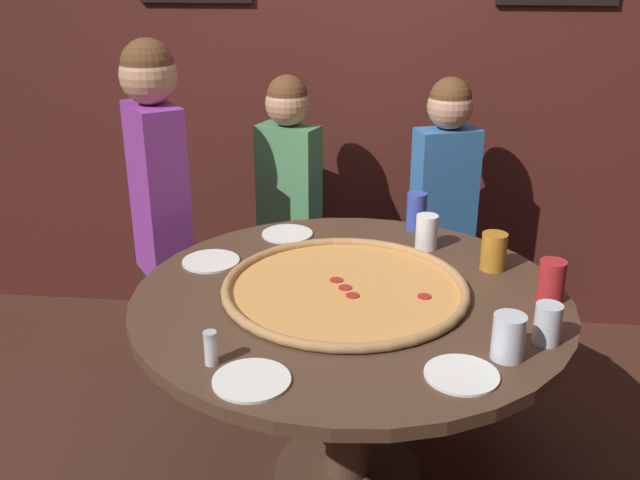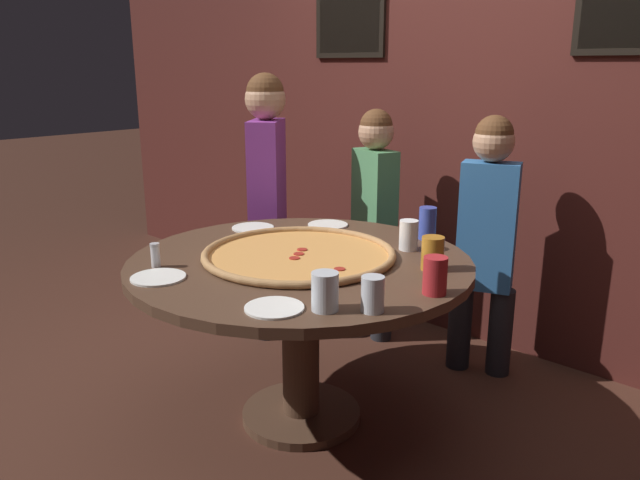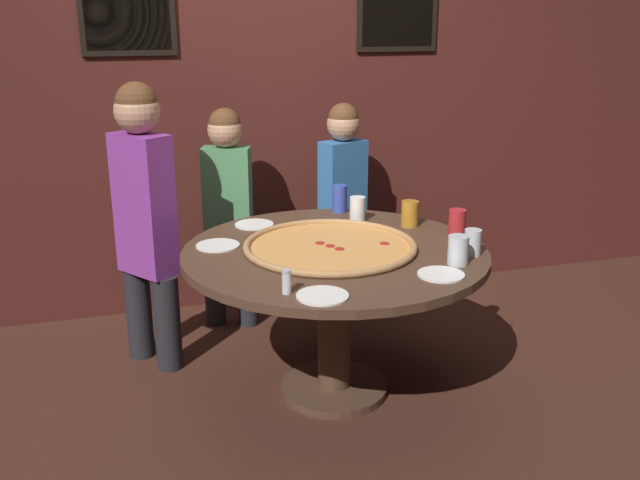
{
  "view_description": "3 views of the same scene",
  "coord_description": "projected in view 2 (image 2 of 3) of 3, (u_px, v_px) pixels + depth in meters",
  "views": [
    {
      "loc": [
        0.12,
        -2.07,
        1.77
      ],
      "look_at": [
        -0.1,
        -0.02,
        0.93
      ],
      "focal_mm": 40.0,
      "sensor_mm": 36.0,
      "label": 1
    },
    {
      "loc": [
        1.71,
        -1.76,
        1.51
      ],
      "look_at": [
        0.03,
        0.09,
        0.81
      ],
      "focal_mm": 35.0,
      "sensor_mm": 36.0,
      "label": 2
    },
    {
      "loc": [
        -0.96,
        -2.97,
        1.79
      ],
      "look_at": [
        -0.1,
        -0.09,
        0.82
      ],
      "focal_mm": 40.0,
      "sensor_mm": 36.0,
      "label": 3
    }
  ],
  "objects": [
    {
      "name": "ground_plane",
      "position": [
        301.0,
        418.0,
        2.77
      ],
      "size": [
        24.0,
        24.0,
        0.0
      ],
      "primitive_type": "plane",
      "color": "#422319"
    },
    {
      "name": "drink_cup_beside_pizza",
      "position": [
        433.0,
        253.0,
        2.41
      ],
      "size": [
        0.09,
        0.09,
        0.13
      ],
      "primitive_type": "cylinder",
      "color": "#BC7A23",
      "rests_on": "dining_table"
    },
    {
      "name": "drink_cup_far_left",
      "position": [
        325.0,
        291.0,
        2.01
      ],
      "size": [
        0.09,
        0.09,
        0.13
      ],
      "primitive_type": "cylinder",
      "color": "silver",
      "rests_on": "dining_table"
    },
    {
      "name": "white_plate_right_side",
      "position": [
        328.0,
        225.0,
        3.09
      ],
      "size": [
        0.2,
        0.2,
        0.01
      ],
      "primitive_type": "cylinder",
      "color": "white",
      "rests_on": "dining_table"
    },
    {
      "name": "giant_pizza",
      "position": [
        299.0,
        254.0,
        2.58
      ],
      "size": [
        0.81,
        0.81,
        0.03
      ],
      "color": "#E0994C",
      "rests_on": "dining_table"
    },
    {
      "name": "white_plate_beside_cup",
      "position": [
        253.0,
        228.0,
        3.04
      ],
      "size": [
        0.2,
        0.2,
        0.01
      ],
      "primitive_type": "cylinder",
      "color": "white",
      "rests_on": "dining_table"
    },
    {
      "name": "drink_cup_near_right",
      "position": [
        435.0,
        276.0,
        2.15
      ],
      "size": [
        0.08,
        0.08,
        0.13
      ],
      "primitive_type": "cylinder",
      "color": "#B22328",
      "rests_on": "dining_table"
    },
    {
      "name": "back_wall",
      "position": [
        468.0,
        104.0,
        3.34
      ],
      "size": [
        6.4,
        0.08,
        2.6
      ],
      "color": "#4C1E19",
      "rests_on": "ground_plane"
    },
    {
      "name": "diner_side_left",
      "position": [
        374.0,
        211.0,
        3.46
      ],
      "size": [
        0.34,
        0.22,
        1.29
      ],
      "rotation": [
        0.0,
        0.0,
        2.8
      ],
      "color": "#232328",
      "rests_on": "ground_plane"
    },
    {
      "name": "white_plate_far_back",
      "position": [
        158.0,
        277.0,
        2.33
      ],
      "size": [
        0.2,
        0.2,
        0.01
      ],
      "primitive_type": "cylinder",
      "color": "white",
      "rests_on": "dining_table"
    },
    {
      "name": "drink_cup_front_edge",
      "position": [
        427.0,
        223.0,
        2.84
      ],
      "size": [
        0.08,
        0.08,
        0.15
      ],
      "primitive_type": "cylinder",
      "color": "#384CB7",
      "rests_on": "dining_table"
    },
    {
      "name": "drink_cup_near_left",
      "position": [
        373.0,
        294.0,
        2.0
      ],
      "size": [
        0.08,
        0.08,
        0.12
      ],
      "primitive_type": "cylinder",
      "color": "silver",
      "rests_on": "dining_table"
    },
    {
      "name": "white_plate_near_front",
      "position": [
        274.0,
        308.0,
        2.04
      ],
      "size": [
        0.2,
        0.2,
        0.01
      ],
      "primitive_type": "cylinder",
      "color": "white",
      "rests_on": "dining_table"
    },
    {
      "name": "drink_cup_far_right",
      "position": [
        409.0,
        235.0,
        2.68
      ],
      "size": [
        0.08,
        0.08,
        0.13
      ],
      "primitive_type": "cylinder",
      "color": "white",
      "rests_on": "dining_table"
    },
    {
      "name": "diner_far_right",
      "position": [
        267.0,
        190.0,
        3.48
      ],
      "size": [
        0.32,
        0.38,
        1.47
      ],
      "rotation": [
        0.0,
        0.0,
        2.19
      ],
      "color": "#232328",
      "rests_on": "ground_plane"
    },
    {
      "name": "dining_table",
      "position": [
        300.0,
        293.0,
        2.61
      ],
      "size": [
        1.42,
        1.42,
        0.74
      ],
      "color": "#4C3323",
      "rests_on": "ground_plane"
    },
    {
      "name": "diner_far_left",
      "position": [
        487.0,
        232.0,
        3.01
      ],
      "size": [
        0.34,
        0.23,
        1.29
      ],
      "rotation": [
        0.0,
        0.0,
        -2.79
      ],
      "color": "#232328",
      "rests_on": "ground_plane"
    },
    {
      "name": "condiment_shaker",
      "position": [
        155.0,
        255.0,
        2.45
      ],
      "size": [
        0.04,
        0.04,
        0.1
      ],
      "color": "silver",
      "rests_on": "dining_table"
    }
  ]
}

